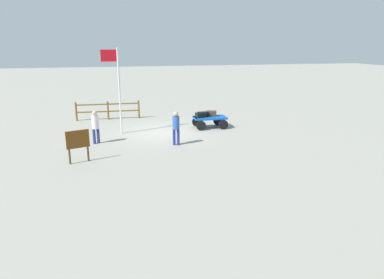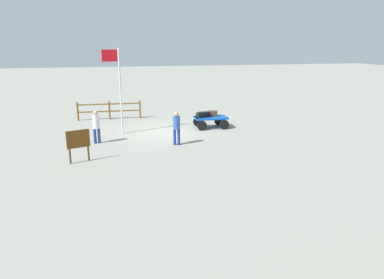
{
  "view_description": "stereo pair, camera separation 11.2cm",
  "coord_description": "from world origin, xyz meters",
  "px_view_note": "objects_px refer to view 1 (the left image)",
  "views": [
    {
      "loc": [
        2.93,
        18.9,
        4.77
      ],
      "look_at": [
        -0.29,
        6.0,
        1.14
      ],
      "focal_mm": 32.85,
      "sensor_mm": 36.0,
      "label": 1
    },
    {
      "loc": [
        2.83,
        18.92,
        4.77
      ],
      "look_at": [
        -0.29,
        6.0,
        1.14
      ],
      "focal_mm": 32.85,
      "sensor_mm": 36.0,
      "label": 2
    }
  ],
  "objects_px": {
    "luggage_cart": "(209,120)",
    "flagpole": "(117,83)",
    "suitcase_dark": "(211,113)",
    "worker_lead": "(176,126)",
    "worker_trailing": "(95,125)",
    "suitcase_tan": "(201,115)",
    "suitcase_maroon": "(203,114)",
    "signboard": "(78,142)"
  },
  "relations": [
    {
      "from": "suitcase_dark",
      "to": "signboard",
      "type": "relative_size",
      "value": 0.5
    },
    {
      "from": "suitcase_tan",
      "to": "worker_lead",
      "type": "distance_m",
      "value": 3.69
    },
    {
      "from": "luggage_cart",
      "to": "flagpole",
      "type": "distance_m",
      "value": 5.68
    },
    {
      "from": "luggage_cart",
      "to": "suitcase_dark",
      "type": "relative_size",
      "value": 2.8
    },
    {
      "from": "flagpole",
      "to": "worker_lead",
      "type": "bearing_deg",
      "value": 131.0
    },
    {
      "from": "suitcase_maroon",
      "to": "flagpole",
      "type": "height_order",
      "value": "flagpole"
    },
    {
      "from": "luggage_cart",
      "to": "worker_trailing",
      "type": "xyz_separation_m",
      "value": [
        6.4,
        1.87,
        0.48
      ]
    },
    {
      "from": "suitcase_tan",
      "to": "suitcase_maroon",
      "type": "bearing_deg",
      "value": -142.14
    },
    {
      "from": "flagpole",
      "to": "signboard",
      "type": "xyz_separation_m",
      "value": [
        1.86,
        4.57,
        -1.87
      ]
    },
    {
      "from": "signboard",
      "to": "worker_lead",
      "type": "bearing_deg",
      "value": -160.1
    },
    {
      "from": "luggage_cart",
      "to": "flagpole",
      "type": "relative_size",
      "value": 0.42
    },
    {
      "from": "worker_lead",
      "to": "flagpole",
      "type": "distance_m",
      "value": 4.32
    },
    {
      "from": "worker_lead",
      "to": "suitcase_tan",
      "type": "bearing_deg",
      "value": -124.34
    },
    {
      "from": "suitcase_tan",
      "to": "suitcase_dark",
      "type": "bearing_deg",
      "value": -159.83
    },
    {
      "from": "luggage_cart",
      "to": "worker_lead",
      "type": "relative_size",
      "value": 1.15
    },
    {
      "from": "luggage_cart",
      "to": "suitcase_tan",
      "type": "distance_m",
      "value": 0.64
    },
    {
      "from": "worker_trailing",
      "to": "signboard",
      "type": "relative_size",
      "value": 1.2
    },
    {
      "from": "suitcase_maroon",
      "to": "suitcase_dark",
      "type": "bearing_deg",
      "value": -166.12
    },
    {
      "from": "luggage_cart",
      "to": "worker_lead",
      "type": "height_order",
      "value": "worker_lead"
    },
    {
      "from": "worker_trailing",
      "to": "signboard",
      "type": "xyz_separation_m",
      "value": [
        0.66,
        2.83,
        -0.06
      ]
    },
    {
      "from": "suitcase_dark",
      "to": "flagpole",
      "type": "height_order",
      "value": "flagpole"
    },
    {
      "from": "suitcase_tan",
      "to": "signboard",
      "type": "height_order",
      "value": "signboard"
    },
    {
      "from": "suitcase_tan",
      "to": "flagpole",
      "type": "relative_size",
      "value": 0.14
    },
    {
      "from": "signboard",
      "to": "suitcase_maroon",
      "type": "bearing_deg",
      "value": -144.43
    },
    {
      "from": "worker_trailing",
      "to": "suitcase_tan",
      "type": "bearing_deg",
      "value": -162.76
    },
    {
      "from": "suitcase_tan",
      "to": "signboard",
      "type": "relative_size",
      "value": 0.48
    },
    {
      "from": "suitcase_maroon",
      "to": "flagpole",
      "type": "distance_m",
      "value": 5.2
    },
    {
      "from": "flagpole",
      "to": "signboard",
      "type": "bearing_deg",
      "value": 67.85
    },
    {
      "from": "suitcase_maroon",
      "to": "worker_trailing",
      "type": "xyz_separation_m",
      "value": [
        6.02,
        1.94,
        0.15
      ]
    },
    {
      "from": "luggage_cart",
      "to": "flagpole",
      "type": "bearing_deg",
      "value": 1.44
    },
    {
      "from": "worker_lead",
      "to": "worker_trailing",
      "type": "distance_m",
      "value": 3.97
    },
    {
      "from": "suitcase_tan",
      "to": "suitcase_maroon",
      "type": "xyz_separation_m",
      "value": [
        -0.16,
        -0.13,
        0.0
      ]
    },
    {
      "from": "worker_lead",
      "to": "flagpole",
      "type": "relative_size",
      "value": 0.36
    },
    {
      "from": "worker_lead",
      "to": "worker_trailing",
      "type": "height_order",
      "value": "worker_lead"
    },
    {
      "from": "luggage_cart",
      "to": "worker_trailing",
      "type": "distance_m",
      "value": 6.69
    },
    {
      "from": "luggage_cart",
      "to": "suitcase_tan",
      "type": "height_order",
      "value": "suitcase_tan"
    },
    {
      "from": "flagpole",
      "to": "signboard",
      "type": "relative_size",
      "value": 3.34
    },
    {
      "from": "suitcase_tan",
      "to": "suitcase_maroon",
      "type": "distance_m",
      "value": 0.21
    },
    {
      "from": "signboard",
      "to": "suitcase_tan",
      "type": "bearing_deg",
      "value": -144.49
    },
    {
      "from": "luggage_cart",
      "to": "suitcase_dark",
      "type": "distance_m",
      "value": 0.44
    },
    {
      "from": "suitcase_dark",
      "to": "worker_lead",
      "type": "relative_size",
      "value": 0.41
    },
    {
      "from": "flagpole",
      "to": "signboard",
      "type": "height_order",
      "value": "flagpole"
    }
  ]
}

